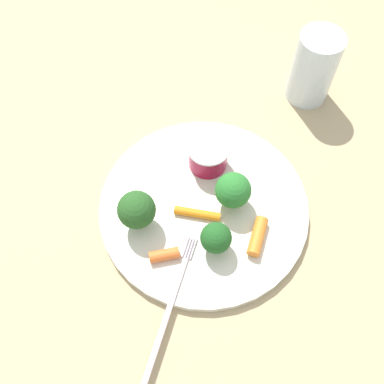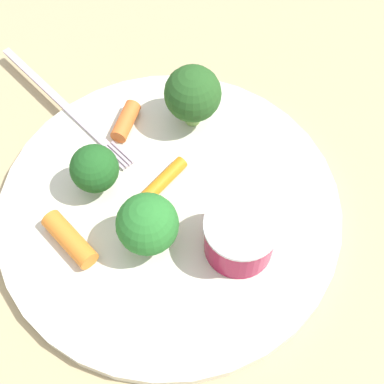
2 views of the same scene
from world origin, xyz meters
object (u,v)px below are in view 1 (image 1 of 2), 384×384
Objects in this scene: broccoli_floret_2 at (216,238)px; carrot_stick_1 at (258,236)px; plate at (204,207)px; broccoli_floret_0 at (137,210)px; carrot_stick_0 at (194,212)px; broccoli_floret_1 at (233,191)px; carrot_stick_2 at (164,255)px; fork at (171,304)px; drinking_glass at (314,68)px; sauce_cup at (208,156)px.

carrot_stick_1 is at bearing 131.31° from broccoli_floret_2.
broccoli_floret_2 reaches higher than plate.
plate is at bearing -95.68° from carrot_stick_1.
broccoli_floret_0 reaches higher than broccoli_floret_2.
broccoli_floret_2 is 0.06m from carrot_stick_0.
carrot_stick_1 is (-0.06, 0.14, -0.03)m from broccoli_floret_0.
broccoli_floret_1 reaches higher than carrot_stick_2.
broccoli_floret_1 reaches higher than fork.
broccoli_floret_0 reaches higher than broccoli_floret_1.
drinking_glass reaches higher than broccoli_floret_0.
carrot_stick_1 is at bearing 9.61° from drinking_glass.
broccoli_floret_1 is 0.50× the size of drinking_glass.
broccoli_floret_2 is 0.09m from fork.
carrot_stick_2 is at bearing -140.66° from fork.
broccoli_floret_2 reaches higher than sauce_cup.
plate is at bearing 137.21° from broccoli_floret_0.
carrot_stick_1 is at bearing 84.32° from plate.
broccoli_floret_1 is 1.10× the size of carrot_stick_1.
sauce_cup is 1.09× the size of carrot_stick_1.
broccoli_floret_0 is 1.28× the size of broccoli_floret_2.
plate is 0.07m from sauce_cup.
carrot_stick_0 is 0.09m from carrot_stick_1.
sauce_cup is at bearing -154.92° from plate.
plate is at bearing 164.09° from carrot_stick_0.
broccoli_floret_0 is at bearing -42.79° from plate.
sauce_cup is at bearing -171.68° from carrot_stick_2.
carrot_stick_2 is (0.09, -0.01, 0.01)m from plate.
carrot_stick_1 is at bearing 96.24° from carrot_stick_0.
carrot_stick_0 is 0.28m from drinking_glass.
carrot_stick_2 is 0.34m from drinking_glass.
plate is 4.99× the size of broccoli_floret_1.
broccoli_floret_1 is at bearing -169.67° from broccoli_floret_2.
carrot_stick_1 is (0.07, 0.11, -0.01)m from sauce_cup.
plate is 4.61× the size of broccoli_floret_0.
carrot_stick_0 is at bearing -8.70° from drinking_glass.
broccoli_floret_2 is 0.26× the size of fork.
sauce_cup reaches higher than plate.
broccoli_floret_0 reaches higher than carrot_stick_0.
plate is at bearing -136.97° from broccoli_floret_2.
carrot_stick_0 is at bearing 179.05° from carrot_stick_2.
carrot_stick_2 reaches higher than plate.
fork is (0.15, 0.00, -0.03)m from broccoli_floret_1.
broccoli_floret_2 is at bearing 173.84° from fork.
fork is at bearing 17.02° from sauce_cup.
broccoli_floret_0 is 1.08× the size of broccoli_floret_1.
sauce_cup reaches higher than carrot_stick_0.
carrot_stick_0 is at bearing -40.67° from broccoli_floret_1.
broccoli_floret_0 reaches higher than carrot_stick_2.
fork is (0.11, 0.04, -0.00)m from carrot_stick_0.
carrot_stick_0 reaches higher than fork.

